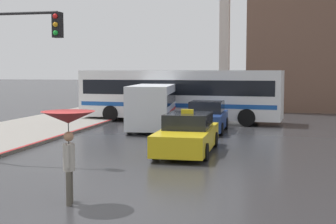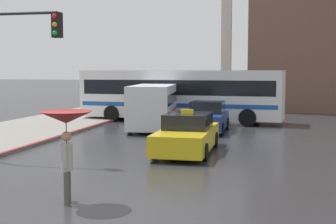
{
  "view_description": "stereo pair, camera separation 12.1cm",
  "coord_description": "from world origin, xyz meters",
  "px_view_note": "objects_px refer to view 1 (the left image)",
  "views": [
    {
      "loc": [
        4.24,
        -8.37,
        2.99
      ],
      "look_at": [
        0.4,
        9.45,
        1.4
      ],
      "focal_mm": 50.0,
      "sensor_mm": 36.0,
      "label": 1
    },
    {
      "loc": [
        4.36,
        -8.34,
        2.99
      ],
      "look_at": [
        0.4,
        9.45,
        1.4
      ],
      "focal_mm": 50.0,
      "sensor_mm": 36.0,
      "label": 2
    }
  ],
  "objects_px": {
    "ambulance_van": "(153,105)",
    "taxi": "(187,135)",
    "monument_cross": "(225,8)",
    "city_bus": "(179,93)",
    "traffic_light": "(6,53)",
    "pedestrian_with_umbrella": "(68,126)",
    "sedan_red": "(206,118)"
  },
  "relations": [
    {
      "from": "ambulance_van",
      "to": "taxi",
      "type": "bearing_deg",
      "value": 107.41
    },
    {
      "from": "ambulance_van",
      "to": "monument_cross",
      "type": "xyz_separation_m",
      "value": [
        1.79,
        20.4,
        7.53
      ]
    },
    {
      "from": "city_bus",
      "to": "traffic_light",
      "type": "relative_size",
      "value": 2.35
    },
    {
      "from": "taxi",
      "to": "traffic_light",
      "type": "distance_m",
      "value": 6.92
    },
    {
      "from": "pedestrian_with_umbrella",
      "to": "monument_cross",
      "type": "distance_m",
      "value": 34.97
    },
    {
      "from": "traffic_light",
      "to": "monument_cross",
      "type": "xyz_separation_m",
      "value": [
        4.37,
        29.9,
        5.19
      ]
    },
    {
      "from": "sedan_red",
      "to": "traffic_light",
      "type": "bearing_deg",
      "value": 58.97
    },
    {
      "from": "taxi",
      "to": "monument_cross",
      "type": "bearing_deg",
      "value": -87.49
    },
    {
      "from": "taxi",
      "to": "city_bus",
      "type": "relative_size",
      "value": 0.39
    },
    {
      "from": "taxi",
      "to": "monument_cross",
      "type": "distance_m",
      "value": 28.22
    },
    {
      "from": "sedan_red",
      "to": "traffic_light",
      "type": "distance_m",
      "value": 10.97
    },
    {
      "from": "pedestrian_with_umbrella",
      "to": "traffic_light",
      "type": "height_order",
      "value": "traffic_light"
    },
    {
      "from": "sedan_red",
      "to": "monument_cross",
      "type": "xyz_separation_m",
      "value": [
        -1.08,
        20.84,
        8.11
      ]
    },
    {
      "from": "monument_cross",
      "to": "sedan_red",
      "type": "bearing_deg",
      "value": -87.03
    },
    {
      "from": "traffic_light",
      "to": "monument_cross",
      "type": "height_order",
      "value": "monument_cross"
    },
    {
      "from": "taxi",
      "to": "traffic_light",
      "type": "bearing_deg",
      "value": 27.67
    },
    {
      "from": "pedestrian_with_umbrella",
      "to": "monument_cross",
      "type": "relative_size",
      "value": 0.14
    },
    {
      "from": "city_bus",
      "to": "sedan_red",
      "type": "bearing_deg",
      "value": 33.19
    },
    {
      "from": "monument_cross",
      "to": "traffic_light",
      "type": "bearing_deg",
      "value": -98.31
    },
    {
      "from": "sedan_red",
      "to": "traffic_light",
      "type": "height_order",
      "value": "traffic_light"
    },
    {
      "from": "taxi",
      "to": "sedan_red",
      "type": "distance_m",
      "value": 6.15
    },
    {
      "from": "taxi",
      "to": "ambulance_van",
      "type": "bearing_deg",
      "value": -65.73
    },
    {
      "from": "ambulance_van",
      "to": "pedestrian_with_umbrella",
      "type": "distance_m",
      "value": 13.96
    },
    {
      "from": "city_bus",
      "to": "pedestrian_with_umbrella",
      "type": "relative_size",
      "value": 5.76
    },
    {
      "from": "sedan_red",
      "to": "pedestrian_with_umbrella",
      "type": "bearing_deg",
      "value": 84.31
    },
    {
      "from": "traffic_light",
      "to": "monument_cross",
      "type": "bearing_deg",
      "value": 81.69
    },
    {
      "from": "sedan_red",
      "to": "ambulance_van",
      "type": "xyz_separation_m",
      "value": [
        -2.87,
        0.45,
        0.58
      ]
    },
    {
      "from": "city_bus",
      "to": "traffic_light",
      "type": "xyz_separation_m",
      "value": [
        -3.26,
        -13.23,
        1.91
      ]
    },
    {
      "from": "ambulance_van",
      "to": "monument_cross",
      "type": "distance_m",
      "value": 21.81
    },
    {
      "from": "ambulance_van",
      "to": "city_bus",
      "type": "height_order",
      "value": "city_bus"
    },
    {
      "from": "ambulance_van",
      "to": "city_bus",
      "type": "distance_m",
      "value": 3.8
    },
    {
      "from": "taxi",
      "to": "monument_cross",
      "type": "xyz_separation_m",
      "value": [
        -1.18,
        26.99,
        8.13
      ]
    }
  ]
}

